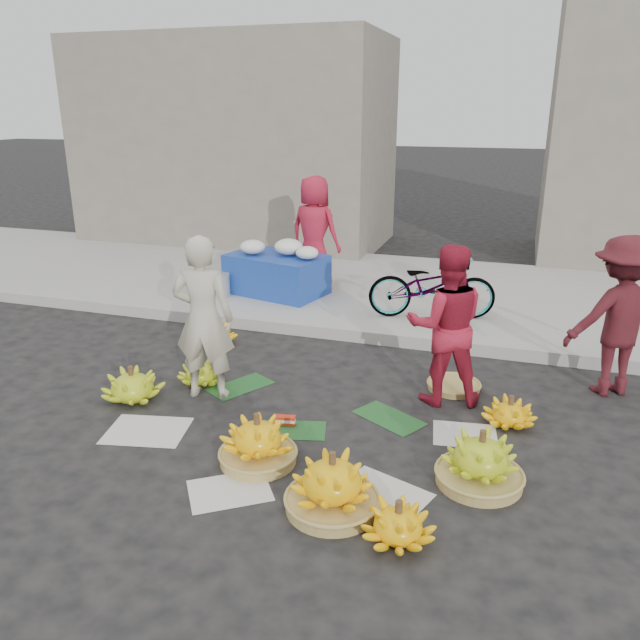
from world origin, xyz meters
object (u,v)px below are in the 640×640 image
(banana_bunch_4, at_px, (481,461))
(flower_table, at_px, (277,271))
(banana_bunch_0, at_px, (132,385))
(bicycle, at_px, (432,286))
(vendor_cream, at_px, (203,318))

(banana_bunch_4, relative_size, flower_table, 0.50)
(flower_table, bearing_deg, banana_bunch_0, -78.19)
(banana_bunch_0, distance_m, bicycle, 3.95)
(banana_bunch_0, height_order, flower_table, flower_table)
(bicycle, bearing_deg, vendor_cream, 133.10)
(banana_bunch_0, xyz_separation_m, flower_table, (0.14, 3.49, 0.29))
(banana_bunch_0, xyz_separation_m, banana_bunch_4, (3.34, -0.41, 0.04))
(banana_bunch_0, distance_m, banana_bunch_4, 3.36)
(banana_bunch_0, height_order, bicycle, bicycle)
(banana_bunch_4, distance_m, vendor_cream, 2.86)
(flower_table, relative_size, bicycle, 0.95)
(vendor_cream, bearing_deg, banana_bunch_0, 17.28)
(flower_table, height_order, bicycle, bicycle)
(banana_bunch_4, height_order, vendor_cream, vendor_cream)
(banana_bunch_0, bearing_deg, vendor_cream, 27.13)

